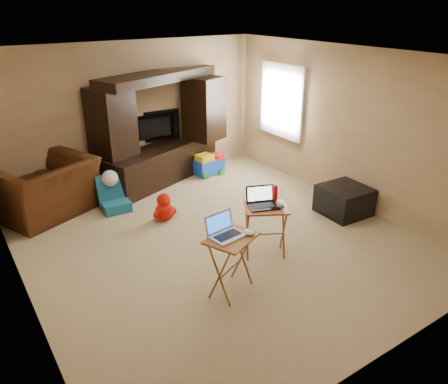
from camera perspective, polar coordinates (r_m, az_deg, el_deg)
floor at (r=6.24m, az=-1.03°, el=-6.11°), size 5.50×5.50×0.00m
ceiling at (r=5.45m, az=-1.23°, el=17.33°), size 5.50×5.50×0.00m
wall_back at (r=8.09m, az=-11.89°, el=9.98°), size 5.00×0.00×5.00m
wall_front at (r=3.91m, az=21.45°, el=-6.52°), size 5.00×0.00×5.00m
wall_left at (r=4.94m, az=-26.29°, el=-0.96°), size 0.00×5.50×5.50m
wall_right at (r=7.32m, az=15.74°, el=8.17°), size 0.00×5.50×5.50m
window_pane at (r=8.33m, az=7.66°, el=11.73°), size 0.00×1.20×1.20m
window_frame at (r=8.32m, az=7.55°, el=11.71°), size 0.06×1.14×1.34m
entertainment_center at (r=8.01m, az=-8.20°, el=8.20°), size 2.49×1.42×1.99m
television at (r=8.22m, az=-8.92°, el=8.28°), size 1.02×0.23×0.58m
recliner at (r=7.28m, az=-22.40°, el=0.42°), size 1.73×1.64×0.89m
child_rocker at (r=7.15m, az=-14.13°, el=-0.25°), size 0.45×0.51×0.57m
plush_toy at (r=6.72m, az=-7.83°, el=-1.92°), size 0.40×0.33×0.44m
push_toy at (r=8.44m, az=-1.95°, el=3.71°), size 0.61×0.47×0.43m
ottoman at (r=7.13m, az=15.43°, el=-1.05°), size 0.72×0.72×0.44m
tray_table_left at (r=5.02m, az=0.94°, el=-9.47°), size 0.68×0.63×0.72m
tray_table_right at (r=5.74m, az=5.42°, el=-5.09°), size 0.68×0.64×0.70m
laptop_left at (r=4.78m, az=0.48°, el=-4.62°), size 0.41×0.35×0.24m
laptop_right at (r=5.52m, az=5.15°, el=-0.84°), size 0.45×0.41×0.24m
mouse_left at (r=4.87m, az=3.29°, el=-5.32°), size 0.12×0.16×0.06m
mouse_right at (r=5.56m, az=7.39°, el=-1.78°), size 0.12×0.16×0.06m
water_bottle at (r=5.71m, az=6.66°, el=-0.18°), size 0.07×0.07×0.22m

